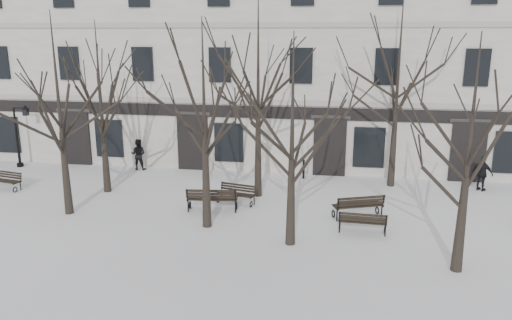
% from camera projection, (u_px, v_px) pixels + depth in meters
% --- Properties ---
extents(ground, '(100.00, 100.00, 0.00)m').
position_uv_depth(ground, '(226.00, 231.00, 17.98)').
color(ground, white).
rests_on(ground, ground).
extents(building, '(40.40, 10.20, 11.40)m').
position_uv_depth(building, '(273.00, 58.00, 28.99)').
color(building, silver).
rests_on(building, ground).
extents(tree_0, '(5.43, 5.43, 7.75)m').
position_uv_depth(tree_0, '(58.00, 91.00, 18.57)').
color(tree_0, black).
rests_on(tree_0, ground).
extents(tree_1, '(5.25, 5.25, 7.50)m').
position_uv_depth(tree_1, '(204.00, 100.00, 17.27)').
color(tree_1, black).
rests_on(tree_1, ground).
extents(tree_2, '(4.91, 4.91, 7.01)m').
position_uv_depth(tree_2, '(292.00, 116.00, 15.82)').
color(tree_2, black).
rests_on(tree_2, ground).
extents(tree_3, '(4.90, 4.90, 7.00)m').
position_uv_depth(tree_3, '(471.00, 128.00, 13.94)').
color(tree_3, black).
rests_on(tree_3, ground).
extents(tree_4, '(5.24, 5.24, 7.48)m').
position_uv_depth(tree_4, '(100.00, 87.00, 21.32)').
color(tree_4, black).
rests_on(tree_4, ground).
extents(tree_5, '(6.00, 6.00, 8.58)m').
position_uv_depth(tree_5, '(258.00, 72.00, 20.55)').
color(tree_5, black).
rests_on(tree_5, ground).
extents(tree_6, '(6.06, 6.06, 8.66)m').
position_uv_depth(tree_6, '(399.00, 68.00, 21.97)').
color(tree_6, black).
rests_on(tree_6, ground).
extents(bench_0, '(1.69, 0.89, 0.81)m').
position_uv_depth(bench_0, '(5.00, 180.00, 22.69)').
color(bench_0, black).
rests_on(bench_0, ground).
extents(bench_1, '(2.07, 0.95, 1.01)m').
position_uv_depth(bench_1, '(212.00, 198.00, 19.83)').
color(bench_1, black).
rests_on(bench_1, ground).
extents(bench_2, '(1.70, 0.69, 0.84)m').
position_uv_depth(bench_2, '(363.00, 221.00, 17.67)').
color(bench_2, black).
rests_on(bench_2, ground).
extents(bench_3, '(1.68, 0.94, 0.81)m').
position_uv_depth(bench_3, '(236.00, 193.00, 20.82)').
color(bench_3, black).
rests_on(bench_3, ground).
extents(bench_4, '(2.02, 1.33, 0.97)m').
position_uv_depth(bench_4, '(359.00, 205.00, 19.11)').
color(bench_4, black).
rests_on(bench_4, ground).
extents(lamp_post, '(1.03, 0.38, 3.30)m').
position_uv_depth(lamp_post, '(20.00, 132.00, 26.11)').
color(lamp_post, black).
rests_on(lamp_post, ground).
extents(bollard_a, '(0.15, 0.15, 1.20)m').
position_uv_depth(bollard_a, '(206.00, 166.00, 24.33)').
color(bollard_a, black).
rests_on(bollard_a, ground).
extents(bollard_b, '(0.12, 0.12, 0.97)m').
position_uv_depth(bollard_b, '(304.00, 168.00, 24.32)').
color(bollard_b, black).
rests_on(bollard_b, ground).
extents(pedestrian_b, '(0.83, 0.66, 1.62)m').
position_uv_depth(pedestrian_b, '(139.00, 169.00, 26.08)').
color(pedestrian_b, black).
rests_on(pedestrian_b, ground).
extents(pedestrian_c, '(0.97, 0.93, 1.62)m').
position_uv_depth(pedestrian_c, '(480.00, 191.00, 22.59)').
color(pedestrian_c, black).
rests_on(pedestrian_c, ground).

